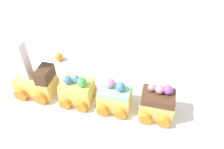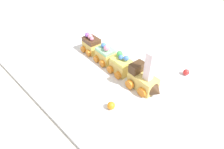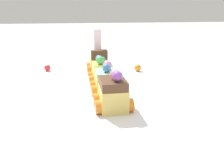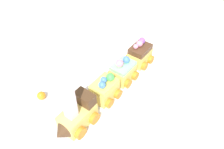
% 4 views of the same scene
% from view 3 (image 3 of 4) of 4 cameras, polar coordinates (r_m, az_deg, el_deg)
% --- Properties ---
extents(ground_plane, '(10.00, 10.00, 0.00)m').
position_cam_3_polar(ground_plane, '(0.58, 2.04, -3.52)').
color(ground_plane, beige).
extents(display_board, '(0.69, 0.45, 0.01)m').
position_cam_3_polar(display_board, '(0.57, 2.04, -2.95)').
color(display_board, white).
rests_on(display_board, ground_plane).
extents(cake_train_locomotive, '(0.11, 0.08, 0.13)m').
position_cam_3_polar(cake_train_locomotive, '(0.68, -3.66, 3.31)').
color(cake_train_locomotive, '#EACC66').
rests_on(cake_train_locomotive, display_board).
extents(cake_car_lemon, '(0.07, 0.08, 0.07)m').
position_cam_3_polar(cake_car_lemon, '(0.58, -2.64, 0.60)').
color(cake_car_lemon, '#EACC66').
rests_on(cake_car_lemon, display_board).
extents(cake_car_mint, '(0.07, 0.08, 0.07)m').
position_cam_3_polar(cake_car_mint, '(0.50, -1.45, -1.85)').
color(cake_car_mint, '#EACC66').
rests_on(cake_car_mint, display_board).
extents(cake_car_chocolate, '(0.07, 0.08, 0.08)m').
position_cam_3_polar(cake_car_chocolate, '(0.41, 0.26, -5.04)').
color(cake_car_chocolate, '#EACC66').
rests_on(cake_car_chocolate, display_board).
extents(gumball_orange, '(0.02, 0.02, 0.02)m').
position_cam_3_polar(gumball_orange, '(0.70, 6.74, 1.77)').
color(gumball_orange, orange).
rests_on(gumball_orange, display_board).
extents(gumball_red, '(0.02, 0.02, 0.02)m').
position_cam_3_polar(gumball_red, '(0.73, -16.52, 1.68)').
color(gumball_red, red).
rests_on(gumball_red, display_board).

